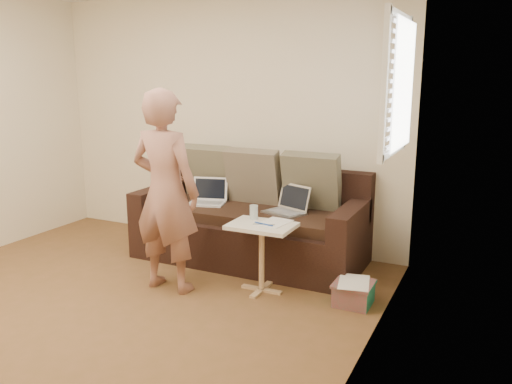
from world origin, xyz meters
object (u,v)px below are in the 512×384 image
at_px(laptop_white, 206,204).
at_px(side_table, 262,258).
at_px(person, 165,192).
at_px(striped_box, 353,293).
at_px(sofa, 249,218).
at_px(laptop_silver, 284,214).
at_px(drinking_glass, 254,212).

distance_m(laptop_white, side_table, 1.10).
distance_m(person, striped_box, 1.72).
relative_size(sofa, striped_box, 7.31).
xyz_separation_m(laptop_white, side_table, (0.89, -0.60, -0.23)).
height_order(sofa, striped_box, sofa).
xyz_separation_m(sofa, side_table, (0.43, -0.65, -0.13)).
bearing_deg(laptop_white, laptop_silver, -14.98).
distance_m(laptop_silver, striped_box, 1.07).
relative_size(sofa, person, 1.31).
relative_size(laptop_white, striped_box, 1.16).
height_order(laptop_white, person, person).
height_order(person, side_table, person).
xyz_separation_m(laptop_white, drinking_glass, (0.76, -0.49, 0.12)).
bearing_deg(striped_box, drinking_glass, 177.57).
bearing_deg(sofa, person, -108.14).
height_order(side_table, striped_box, side_table).
relative_size(person, drinking_glass, 14.05).
height_order(person, drinking_glass, person).
xyz_separation_m(laptop_silver, drinking_glass, (-0.07, -0.49, 0.12)).
distance_m(person, drinking_glass, 0.76).
distance_m(sofa, side_table, 0.79).
relative_size(drinking_glass, striped_box, 0.40).
bearing_deg(striped_box, sofa, 154.43).
relative_size(laptop_silver, drinking_glass, 3.03).
bearing_deg(person, side_table, -159.00).
xyz_separation_m(laptop_silver, laptop_white, (-0.83, -0.00, 0.00)).
xyz_separation_m(sofa, person, (-0.31, -0.93, 0.42)).
distance_m(sofa, laptop_silver, 0.39).
height_order(sofa, laptop_white, sofa).
bearing_deg(side_table, laptop_white, 145.93).
height_order(sofa, drinking_glass, sofa).
height_order(laptop_silver, drinking_glass, drinking_glass).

